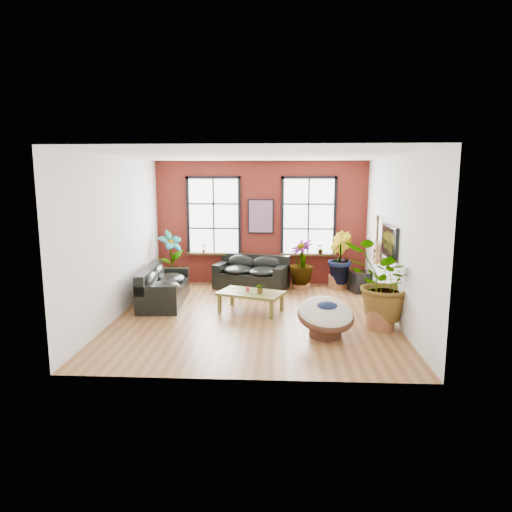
{
  "coord_description": "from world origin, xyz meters",
  "views": [
    {
      "loc": [
        0.55,
        -9.75,
        3.03
      ],
      "look_at": [
        0.0,
        0.6,
        1.25
      ],
      "focal_mm": 32.0,
      "sensor_mm": 36.0,
      "label": 1
    }
  ],
  "objects_px": {
    "sofa_left": "(162,287)",
    "coffee_table": "(251,294)",
    "sofa_back": "(252,274)",
    "papasan_chair": "(326,315)"
  },
  "relations": [
    {
      "from": "sofa_back",
      "to": "coffee_table",
      "type": "distance_m",
      "value": 2.28
    },
    {
      "from": "sofa_left",
      "to": "coffee_table",
      "type": "distance_m",
      "value": 2.31
    },
    {
      "from": "sofa_back",
      "to": "papasan_chair",
      "type": "relative_size",
      "value": 1.66
    },
    {
      "from": "sofa_back",
      "to": "papasan_chair",
      "type": "bearing_deg",
      "value": -51.46
    },
    {
      "from": "sofa_left",
      "to": "coffee_table",
      "type": "relative_size",
      "value": 1.42
    },
    {
      "from": "papasan_chair",
      "to": "coffee_table",
      "type": "bearing_deg",
      "value": 123.53
    },
    {
      "from": "sofa_left",
      "to": "sofa_back",
      "type": "bearing_deg",
      "value": -56.16
    },
    {
      "from": "coffee_table",
      "to": "sofa_left",
      "type": "bearing_deg",
      "value": -175.34
    },
    {
      "from": "sofa_back",
      "to": "sofa_left",
      "type": "distance_m",
      "value": 2.68
    },
    {
      "from": "sofa_back",
      "to": "papasan_chair",
      "type": "xyz_separation_m",
      "value": [
        1.66,
        -3.87,
        0.01
      ]
    }
  ]
}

